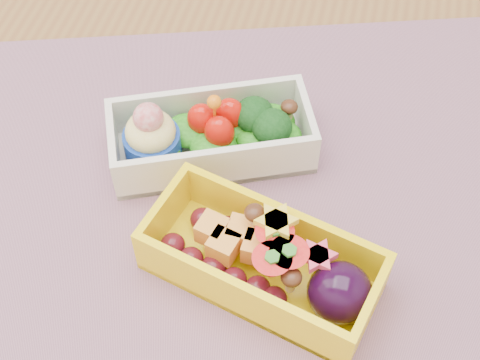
% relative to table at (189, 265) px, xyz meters
% --- Properties ---
extents(table, '(1.20, 0.80, 0.75)m').
position_rel_table_xyz_m(table, '(0.00, 0.00, 0.00)').
color(table, brown).
rests_on(table, ground).
extents(placemat, '(0.67, 0.58, 0.00)m').
position_rel_table_xyz_m(placemat, '(0.04, 0.00, 0.10)').
color(placemat, gray).
rests_on(placemat, table).
extents(bento_white, '(0.18, 0.13, 0.07)m').
position_rel_table_xyz_m(bento_white, '(0.01, 0.06, 0.13)').
color(bento_white, silver).
rests_on(bento_white, placemat).
extents(bento_yellow, '(0.19, 0.12, 0.06)m').
position_rel_table_xyz_m(bento_yellow, '(0.08, -0.05, 0.13)').
color(bento_yellow, yellow).
rests_on(bento_yellow, placemat).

